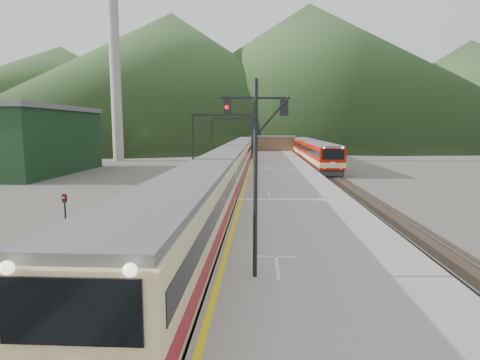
{
  "coord_description": "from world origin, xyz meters",
  "views": [
    {
      "loc": [
        3.2,
        -7.66,
        5.92
      ],
      "look_at": [
        1.64,
        21.96,
        2.0
      ],
      "focal_mm": 30.0,
      "sensor_mm": 36.0,
      "label": 1
    }
  ],
  "objects": [
    {
      "name": "track_second",
      "position": [
        11.5,
        40.0,
        0.07
      ],
      "size": [
        2.6,
        200.0,
        0.23
      ],
      "color": "black",
      "rests_on": "ground"
    },
    {
      "name": "platform",
      "position": [
        5.6,
        38.0,
        0.5
      ],
      "size": [
        8.0,
        100.0,
        1.0
      ],
      "primitive_type": "cube",
      "color": "gray",
      "rests_on": "ground"
    },
    {
      "name": "signal_mast",
      "position": [
        3.02,
        5.13,
        4.94
      ],
      "size": [
        2.19,
        0.46,
        6.43
      ],
      "color": "black",
      "rests_on": "platform"
    },
    {
      "name": "short_signal_b",
      "position": [
        -3.22,
        34.63,
        1.46
      ],
      "size": [
        0.26,
        0.22,
        2.27
      ],
      "color": "black",
      "rests_on": "ground"
    },
    {
      "name": "smokestack",
      "position": [
        -22.0,
        62.0,
        15.0
      ],
      "size": [
        1.8,
        1.8,
        30.0
      ],
      "primitive_type": "cylinder",
      "color": "#9E998E",
      "rests_on": "ground"
    },
    {
      "name": "short_signal_c",
      "position": [
        -7.56,
        13.44,
        1.46
      ],
      "size": [
        0.22,
        0.16,
        2.27
      ],
      "color": "black",
      "rests_on": "ground"
    },
    {
      "name": "second_train",
      "position": [
        11.5,
        59.39,
        2.07
      ],
      "size": [
        3.01,
        41.02,
        3.68
      ],
      "color": "#A91100",
      "rests_on": "track_second"
    },
    {
      "name": "warehouse",
      "position": [
        -28.0,
        42.0,
        4.32
      ],
      "size": [
        14.5,
        20.5,
        8.6
      ],
      "color": "black",
      "rests_on": "ground"
    },
    {
      "name": "track_far",
      "position": [
        -5.0,
        40.0,
        0.07
      ],
      "size": [
        2.6,
        200.0,
        0.23
      ],
      "color": "black",
      "rests_on": "ground"
    },
    {
      "name": "short_signal_a",
      "position": [
        -3.26,
        9.04,
        1.46
      ],
      "size": [
        0.23,
        0.18,
        2.27
      ],
      "color": "black",
      "rests_on": "ground"
    },
    {
      "name": "hill_c",
      "position": [
        110.0,
        210.0,
        25.0
      ],
      "size": [
        160.0,
        160.0,
        50.0
      ],
      "primitive_type": "cone",
      "color": "#26451E",
      "rests_on": "ground"
    },
    {
      "name": "station_shed",
      "position": [
        5.6,
        78.0,
        2.57
      ],
      "size": [
        9.4,
        4.4,
        3.1
      ],
      "color": "brown",
      "rests_on": "platform"
    },
    {
      "name": "main_train",
      "position": [
        0.0,
        40.31,
        2.09
      ],
      "size": [
        3.05,
        83.41,
        3.72
      ],
      "color": "#E3C687",
      "rests_on": "track_main"
    },
    {
      "name": "hill_d",
      "position": [
        -120.0,
        240.0,
        27.5
      ],
      "size": [
        200.0,
        200.0,
        55.0
      ],
      "primitive_type": "cone",
      "color": "#26451E",
      "rests_on": "ground"
    },
    {
      "name": "gantry_far",
      "position": [
        -2.85,
        80.0,
        5.59
      ],
      "size": [
        9.55,
        0.25,
        8.0
      ],
      "color": "black",
      "rests_on": "ground"
    },
    {
      "name": "gantry_near",
      "position": [
        -2.85,
        55.0,
        5.59
      ],
      "size": [
        9.55,
        0.25,
        8.0
      ],
      "color": "black",
      "rests_on": "ground"
    },
    {
      "name": "hill_b",
      "position": [
        30.0,
        230.0,
        37.5
      ],
      "size": [
        220.0,
        220.0,
        75.0
      ],
      "primitive_type": "cone",
      "color": "#26451E",
      "rests_on": "ground"
    },
    {
      "name": "hill_a",
      "position": [
        -40.0,
        190.0,
        30.0
      ],
      "size": [
        180.0,
        180.0,
        60.0
      ],
      "primitive_type": "cone",
      "color": "#26451E",
      "rests_on": "ground"
    },
    {
      "name": "track_main",
      "position": [
        0.0,
        40.0,
        0.07
      ],
      "size": [
        2.6,
        200.0,
        0.23
      ],
      "color": "black",
      "rests_on": "ground"
    }
  ]
}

